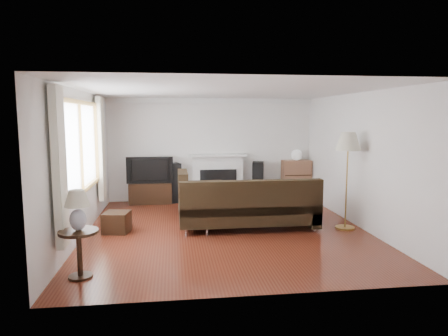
{
  "coord_description": "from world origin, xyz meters",
  "views": [
    {
      "loc": [
        -0.95,
        -7.04,
        2.04
      ],
      "look_at": [
        0.0,
        0.3,
        1.1
      ],
      "focal_mm": 32.0,
      "sensor_mm": 36.0,
      "label": 1
    }
  ],
  "objects": [
    {
      "name": "room",
      "position": [
        0.0,
        0.0,
        1.25
      ],
      "size": [
        5.1,
        5.6,
        2.54
      ],
      "color": "#592113",
      "rests_on": "ground"
    },
    {
      "name": "window",
      "position": [
        -2.45,
        -0.2,
        1.55
      ],
      "size": [
        0.12,
        2.74,
        1.54
      ],
      "primitive_type": "cube",
      "color": "olive",
      "rests_on": "room"
    },
    {
      "name": "curtain_near",
      "position": [
        -2.4,
        -1.72,
        1.4
      ],
      "size": [
        0.1,
        0.35,
        2.1
      ],
      "primitive_type": "cube",
      "color": "white",
      "rests_on": "room"
    },
    {
      "name": "curtain_far",
      "position": [
        -2.4,
        1.32,
        1.4
      ],
      "size": [
        0.1,
        0.35,
        2.1
      ],
      "primitive_type": "cube",
      "color": "white",
      "rests_on": "room"
    },
    {
      "name": "fireplace",
      "position": [
        0.15,
        2.64,
        0.57
      ],
      "size": [
        1.4,
        0.26,
        1.15
      ],
      "primitive_type": "cube",
      "color": "white",
      "rests_on": "room"
    },
    {
      "name": "tv_stand",
      "position": [
        -1.49,
        2.49,
        0.25
      ],
      "size": [
        1.0,
        0.45,
        0.5
      ],
      "primitive_type": "cube",
      "color": "black",
      "rests_on": "ground"
    },
    {
      "name": "television",
      "position": [
        -1.49,
        2.49,
        0.81
      ],
      "size": [
        1.08,
        0.14,
        0.62
      ],
      "primitive_type": "imported",
      "color": "black",
      "rests_on": "tv_stand"
    },
    {
      "name": "speaker_left",
      "position": [
        -0.92,
        2.53,
        0.47
      ],
      "size": [
        0.36,
        0.39,
        0.95
      ],
      "primitive_type": "cube",
      "rotation": [
        0.0,
        0.0,
        0.35
      ],
      "color": "black",
      "rests_on": "ground"
    },
    {
      "name": "speaker_right",
      "position": [
        1.13,
        2.53,
        0.48
      ],
      "size": [
        0.34,
        0.37,
        0.95
      ],
      "primitive_type": "cube",
      "rotation": [
        0.0,
        0.0,
        -0.26
      ],
      "color": "black",
      "rests_on": "ground"
    },
    {
      "name": "bookshelf",
      "position": [
        2.11,
        2.53,
        0.49
      ],
      "size": [
        0.71,
        0.34,
        0.98
      ],
      "primitive_type": "cube",
      "color": "brown",
      "rests_on": "ground"
    },
    {
      "name": "globe_lamp",
      "position": [
        2.11,
        2.53,
        1.11
      ],
      "size": [
        0.27,
        0.27,
        0.27
      ],
      "primitive_type": "sphere",
      "color": "white",
      "rests_on": "bookshelf"
    },
    {
      "name": "sectional_sofa",
      "position": [
        0.42,
        0.08,
        0.44
      ],
      "size": [
        2.74,
        2.0,
        0.89
      ],
      "primitive_type": "cube",
      "color": "black",
      "rests_on": "ground"
    },
    {
      "name": "coffee_table",
      "position": [
        0.65,
        1.46,
        0.2
      ],
      "size": [
        1.07,
        0.68,
        0.39
      ],
      "primitive_type": "cube",
      "rotation": [
        0.0,
        0.0,
        0.13
      ],
      "color": "brown",
      "rests_on": "ground"
    },
    {
      "name": "footstool",
      "position": [
        -1.96,
        0.09,
        0.18
      ],
      "size": [
        0.5,
        0.5,
        0.37
      ],
      "primitive_type": "cube",
      "rotation": [
        0.0,
        0.0,
        -0.18
      ],
      "color": "black",
      "rests_on": "ground"
    },
    {
      "name": "floor_lamp",
      "position": [
        2.19,
        -0.21,
        0.89
      ],
      "size": [
        0.56,
        0.56,
        1.78
      ],
      "primitive_type": "cube",
      "rotation": [
        0.0,
        0.0,
        0.26
      ],
      "color": "#AD843C",
      "rests_on": "ground"
    },
    {
      "name": "side_table",
      "position": [
        -2.15,
        -1.94,
        0.31
      ],
      "size": [
        0.5,
        0.5,
        0.62
      ],
      "primitive_type": "cube",
      "color": "black",
      "rests_on": "ground"
    },
    {
      "name": "table_lamp",
      "position": [
        -2.15,
        -1.94,
        0.88
      ],
      "size": [
        0.32,
        0.32,
        0.51
      ],
      "primitive_type": "cube",
      "color": "silver",
      "rests_on": "side_table"
    }
  ]
}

